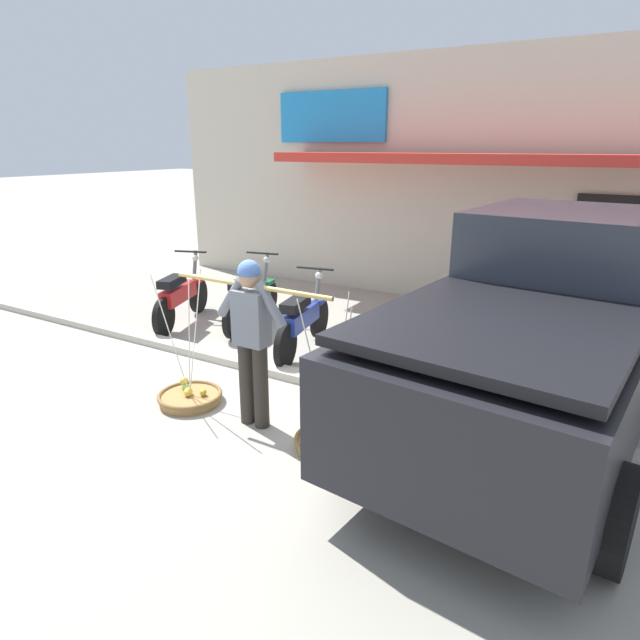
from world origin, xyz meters
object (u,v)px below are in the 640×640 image
(motorcycle_second_in_row, at_px, (251,298))
(wooden_crate, at_px, (449,330))
(fruit_vendor, at_px, (252,333))
(motorcycle_nearest_shop, at_px, (180,296))
(parked_truck, at_px, (543,331))
(fruit_basket_right_side, at_px, (332,441))
(motorcycle_third_in_row, at_px, (303,320))
(fruit_basket_left_side, at_px, (190,396))

(motorcycle_second_in_row, distance_m, wooden_crate, 3.02)
(fruit_vendor, xyz_separation_m, motorcycle_nearest_shop, (-2.95, 2.01, -0.53))
(fruit_vendor, distance_m, parked_truck, 2.77)
(fruit_basket_right_side, relative_size, motorcycle_nearest_shop, 0.83)
(motorcycle_third_in_row, height_order, parked_truck, parked_truck)
(fruit_basket_left_side, height_order, motorcycle_nearest_shop, fruit_basket_left_side)
(motorcycle_nearest_shop, height_order, motorcycle_third_in_row, same)
(motorcycle_second_in_row, xyz_separation_m, wooden_crate, (2.85, 0.94, -0.29))
(fruit_basket_right_side, bearing_deg, motorcycle_second_in_row, 138.74)
(fruit_vendor, height_order, wooden_crate, fruit_vendor)
(fruit_basket_left_side, bearing_deg, fruit_vendor, -0.92)
(motorcycle_third_in_row, bearing_deg, fruit_basket_left_side, -97.45)
(motorcycle_third_in_row, xyz_separation_m, wooden_crate, (1.57, 1.47, -0.29))
(motorcycle_nearest_shop, relative_size, wooden_crate, 3.97)
(fruit_basket_right_side, relative_size, motorcycle_third_in_row, 0.80)
(fruit_vendor, bearing_deg, motorcycle_nearest_shop, 145.79)
(motorcycle_third_in_row, xyz_separation_m, parked_truck, (3.09, -0.61, 0.58))
(parked_truck, xyz_separation_m, wooden_crate, (-1.52, 2.08, -0.87))
(motorcycle_second_in_row, bearing_deg, motorcycle_third_in_row, -22.50)
(fruit_vendor, xyz_separation_m, wooden_crate, (0.92, 3.41, -0.82))
(parked_truck, bearing_deg, motorcycle_nearest_shop, 172.81)
(fruit_basket_right_side, xyz_separation_m, parked_truck, (1.54, 1.34, 0.96))
(fruit_basket_right_side, height_order, motorcycle_second_in_row, fruit_basket_right_side)
(motorcycle_nearest_shop, xyz_separation_m, wooden_crate, (3.87, 1.40, -0.29))
(fruit_basket_left_side, distance_m, fruit_basket_right_side, 1.80)
(fruit_vendor, distance_m, wooden_crate, 3.63)
(fruit_vendor, relative_size, motorcycle_second_in_row, 1.00)
(fruit_basket_right_side, distance_m, parked_truck, 2.25)
(fruit_basket_right_side, relative_size, parked_truck, 0.30)
(motorcycle_second_in_row, distance_m, parked_truck, 4.55)
(motorcycle_second_in_row, height_order, wooden_crate, motorcycle_second_in_row)
(motorcycle_second_in_row, height_order, motorcycle_third_in_row, same)
(motorcycle_nearest_shop, bearing_deg, motorcycle_second_in_row, 24.50)
(motorcycle_nearest_shop, height_order, motorcycle_second_in_row, same)
(fruit_basket_left_side, relative_size, motorcycle_second_in_row, 0.81)
(parked_truck, bearing_deg, fruit_vendor, -151.40)
(motorcycle_nearest_shop, distance_m, parked_truck, 5.46)
(motorcycle_third_in_row, bearing_deg, wooden_crate, 43.17)
(fruit_basket_left_side, bearing_deg, fruit_basket_right_side, -0.87)
(fruit_basket_right_side, distance_m, motorcycle_second_in_row, 3.79)
(parked_truck, bearing_deg, motorcycle_third_in_row, 168.75)
(fruit_vendor, bearing_deg, fruit_basket_left_side, 179.08)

